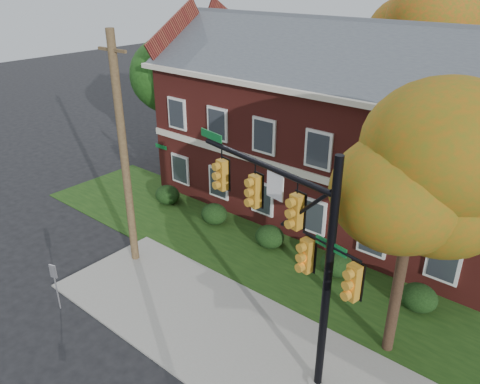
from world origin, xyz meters
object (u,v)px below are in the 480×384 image
Objects in this scene: hedge_left at (214,214)px; hedge_far_left at (167,195)px; hedge_center at (270,237)px; tree_left_rear at (182,65)px; hedge_far_right at (419,298)px; traffic_signal at (293,236)px; apartment_building at (334,119)px; hedge_right at (337,264)px; utility_pole at (124,155)px; tree_near_right at (425,172)px; sign_post at (55,279)px; tree_far_rear at (430,26)px.

hedge_far_left is at bearing 180.00° from hedge_left.
hedge_center is 12.23m from tree_left_rear.
hedge_far_right is at bearing 0.00° from hedge_far_left.
apartment_building is at bearing 124.28° from traffic_signal.
hedge_right is at bearing 0.00° from hedge_far_left.
hedge_left is 9.69m from tree_left_rear.
utility_pole is (-8.61, 0.64, 0.24)m from traffic_signal.
hedge_left and hedge_far_right have the same top height.
hedge_far_left is 7.90m from tree_left_rear.
hedge_far_left and hedge_right have the same top height.
tree_near_right is (7.22, -8.09, 1.68)m from apartment_building.
utility_pole is (5.77, -8.84, -1.69)m from tree_left_rear.
hedge_far_right is 0.71× the size of sign_post.
tree_left_rear is 0.90× the size of utility_pole.
hedge_left is at bearing -33.59° from tree_left_rear.
traffic_signal is (8.15, -5.34, 4.23)m from hedge_left.
tree_near_right is at bearing -69.73° from tree_far_rear.
tree_left_rear reaches higher than tree_near_right.
sign_post is at bearing -85.05° from utility_pole.
tree_left_rear is at bearing 123.42° from hedge_far_left.
tree_left_rear is (-9.73, -1.12, 1.69)m from apartment_building.
hedge_far_left is 14.00m from hedge_far_right.
hedge_far_left is 0.18× the size of traffic_signal.
hedge_right is (3.50, 0.00, 0.00)m from hedge_center.
apartment_building is 9.82m from hedge_far_left.
tree_near_right is 11.47m from utility_pole.
tree_near_right is 1.12× the size of traffic_signal.
tree_far_rear is 18.96m from utility_pole.
tree_far_rear reaches higher than hedge_center.
sign_post is (6.23, -12.84, -5.34)m from tree_left_rear.
hedge_center is 15.57m from tree_far_rear.
tree_near_right is (0.22, -2.83, 6.14)m from hedge_far_right.
sign_post is at bearing -146.97° from traffic_signal.
traffic_signal is at bearing -33.38° from tree_left_rear.
hedge_far_right is 0.16× the size of tree_left_rear.
hedge_far_left is 9.41m from sign_post.
tree_far_rear is (4.84, 13.09, 8.32)m from hedge_left.
hedge_right is (3.50, -5.25, -4.46)m from apartment_building.
utility_pole reaches higher than tree_left_rear.
tree_far_rear is (11.07, 8.96, 2.16)m from tree_left_rear.
tree_far_rear is at bearing 71.73° from utility_pole.
traffic_signal is (11.65, -5.34, 4.23)m from hedge_far_left.
hedge_right is at bearing 30.99° from sign_post.
tree_far_rear is at bearing 57.50° from hedge_far_left.
apartment_building is 13.43× the size of hedge_right.
hedge_far_left and hedge_left have the same top height.
utility_pole is (-3.96, -9.95, 0.01)m from apartment_building.
tree_far_rear is (1.34, 7.84, 3.86)m from apartment_building.
traffic_signal is at bearing -79.84° from tree_far_rear.
utility_pole is at bearing -57.14° from hedge_far_left.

